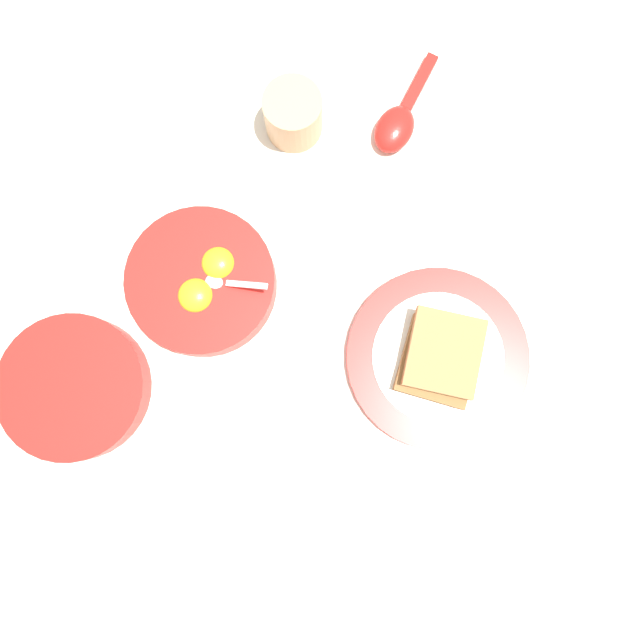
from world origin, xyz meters
name	(u,v)px	position (x,y,z in m)	size (l,w,h in m)	color
ground_plane	(292,258)	(0.00, 0.00, 0.00)	(3.00, 3.00, 0.00)	silver
egg_bowl	(202,282)	(0.09, 0.07, 0.02)	(0.18, 0.18, 0.07)	red
toast_plate	(437,358)	(-0.21, 0.07, 0.01)	(0.22, 0.22, 0.02)	red
toast_sandwich	(441,357)	(-0.21, 0.07, 0.03)	(0.09, 0.11, 0.03)	brown
soup_spoon	(398,122)	(-0.07, -0.21, 0.01)	(0.06, 0.15, 0.03)	red
congee_bowl	(74,387)	(0.20, 0.23, 0.02)	(0.17, 0.17, 0.04)	red
drinking_cup	(293,114)	(0.05, -0.16, 0.04)	(0.07, 0.07, 0.07)	tan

